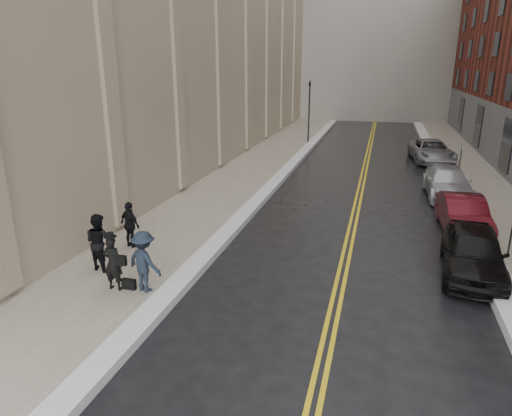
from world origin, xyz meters
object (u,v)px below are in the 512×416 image
Objects in this scene: car_silver_near at (447,183)px; pedestrian_main at (113,263)px; car_black at (473,252)px; pedestrian_c at (130,225)px; car_maroon at (463,214)px; pedestrian_b at (144,261)px; pedestrian_a at (99,242)px; car_silver_far at (431,151)px.

car_silver_near is 3.10× the size of pedestrian_main.
pedestrian_c reaches higher than car_black.
pedestrian_main is (-10.36, -4.20, 0.19)m from car_black.
car_maroon is 2.40× the size of pedestrian_b.
pedestrian_a is (-11.55, -3.08, 0.30)m from car_black.
car_silver_far is at bearing -94.70° from pedestrian_b.
pedestrian_c is at bearing -159.09° from car_maroon.
pedestrian_main is 0.94m from pedestrian_b.
pedestrian_a reaches higher than car_maroon.
car_black is 2.50× the size of pedestrian_b.
car_silver_far is at bearing 86.72° from car_maroon.
pedestrian_c reaches higher than pedestrian_main.
car_silver_far is 23.07m from pedestrian_c.
pedestrian_b is at bearing -152.00° from car_black.
pedestrian_main is 0.88× the size of pedestrian_a.
car_maroon is 12.74m from pedestrian_b.
car_maroon is 13.91m from pedestrian_a.
pedestrian_c is at bearing -68.39° from pedestrian_main.
car_silver_far is 2.92× the size of pedestrian_a.
pedestrian_b is at bearing -169.18° from pedestrian_main.
pedestrian_c reaches higher than car_silver_far.
pedestrian_c is (-11.87, -19.77, 0.24)m from car_silver_far.
car_silver_near is 16.68m from pedestrian_b.
pedestrian_main reaches higher than car_black.
car_maroon is at bearing -121.30° from pedestrian_b.
pedestrian_a is at bearing -135.44° from car_silver_near.
car_maroon is (0.30, 4.18, -0.05)m from car_black.
pedestrian_c is (-11.87, -5.33, 0.27)m from car_maroon.
car_silver_far is at bearing -115.09° from pedestrian_main.
car_maroon is 2.60× the size of pedestrian_c.
pedestrian_a reaches higher than car_silver_far.
car_black reaches higher than car_silver_far.
car_maroon is 2.67× the size of pedestrian_main.
car_silver_far is 3.22× the size of pedestrian_c.
pedestrian_a is (-11.85, -7.27, 0.36)m from car_maroon.
car_black is at bearing -150.92° from pedestrian_c.
pedestrian_b is (-9.74, -22.65, 0.31)m from car_silver_far.
car_black is at bearing -157.97° from pedestrian_main.
pedestrian_b reaches higher than pedestrian_c.
pedestrian_a is 1.02× the size of pedestrian_b.
pedestrian_b is at bearing 171.37° from pedestrian_a.
pedestrian_b reaches higher than car_silver_near.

